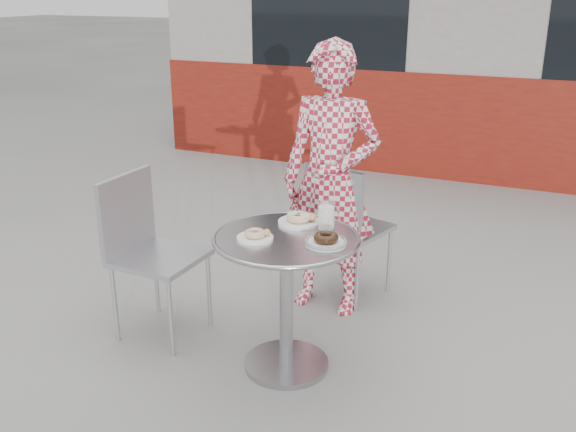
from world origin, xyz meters
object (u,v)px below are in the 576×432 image
at_px(plate_far, 300,219).
at_px(plate_checker, 326,241).
at_px(chair_far, 349,255).
at_px(plate_near, 256,235).
at_px(milk_cup, 326,216).
at_px(seated_person, 331,181).
at_px(chair_left, 160,287).
at_px(bistro_table, 286,270).

height_order(plate_far, plate_checker, plate_far).
height_order(chair_far, plate_near, chair_far).
height_order(plate_near, milk_cup, milk_cup).
relative_size(chair_far, seated_person, 0.55).
relative_size(chair_left, seated_person, 0.57).
distance_m(chair_far, seated_person, 0.54).
height_order(chair_left, plate_checker, chair_left).
bearing_deg(plate_far, chair_far, 87.59).
distance_m(chair_left, plate_near, 0.78).
bearing_deg(plate_near, seated_person, 84.71).
height_order(seated_person, plate_far, seated_person).
distance_m(chair_far, milk_cup, 0.87).
bearing_deg(chair_far, plate_near, 98.57).
relative_size(chair_far, plate_far, 4.14).
bearing_deg(chair_far, plate_checker, 117.87).
relative_size(seated_person, plate_near, 9.15).
distance_m(chair_far, plate_checker, 1.01).
height_order(bistro_table, chair_left, chair_left).
distance_m(bistro_table, milk_cup, 0.31).
xyz_separation_m(plate_near, milk_cup, (0.25, 0.25, 0.05)).
height_order(seated_person, plate_checker, seated_person).
bearing_deg(chair_left, chair_far, -40.44).
xyz_separation_m(bistro_table, chair_left, (-0.75, 0.04, -0.25)).
relative_size(bistro_table, seated_person, 0.46).
bearing_deg(chair_left, plate_checker, -90.98).
height_order(bistro_table, plate_near, plate_near).
xyz_separation_m(bistro_table, milk_cup, (0.13, 0.17, 0.23)).
bearing_deg(bistro_table, plate_checker, -3.31).
xyz_separation_m(bistro_table, chair_far, (0.02, 0.87, -0.27)).
relative_size(plate_far, plate_near, 1.21).
bearing_deg(chair_far, bistro_table, 105.29).
xyz_separation_m(chair_left, plate_near, (0.63, -0.12, 0.44)).
bearing_deg(seated_person, plate_near, -94.50).
distance_m(plate_checker, milk_cup, 0.19).
relative_size(plate_near, plate_checker, 0.86).
relative_size(seated_person, milk_cup, 11.48).
bearing_deg(plate_near, chair_left, 169.22).
xyz_separation_m(plate_far, plate_near, (-0.10, -0.26, -0.00)).
bearing_deg(seated_person, chair_far, 71.72).
relative_size(plate_far, milk_cup, 1.52).
xyz_separation_m(seated_person, plate_far, (0.03, -0.52, -0.05)).
distance_m(bistro_table, chair_far, 0.91).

